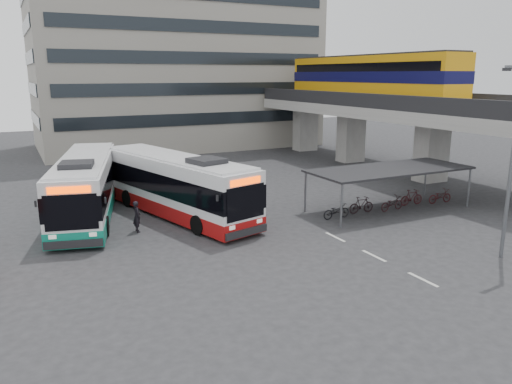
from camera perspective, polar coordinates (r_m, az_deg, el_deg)
name	(u,v)px	position (r m, az deg, el deg)	size (l,w,h in m)	color
ground	(293,245)	(24.34, 4.23, -6.01)	(120.00, 120.00, 0.00)	#28282B
viaduct	(381,96)	(44.45, 14.12, 10.60)	(8.00, 32.00, 9.68)	gray
bike_shelter	(389,185)	(31.17, 14.94, 0.79)	(10.00, 4.00, 2.54)	#595B60
office_block	(175,33)	(58.64, -9.27, 17.52)	(30.00, 15.00, 25.00)	gray
road_markings	(374,256)	(23.43, 13.34, -7.11)	(0.15, 7.60, 0.01)	beige
bus_main	(176,186)	(29.31, -9.18, 0.73)	(5.88, 12.91, 3.74)	white
bus_teal	(86,187)	(30.21, -18.86, 0.54)	(5.71, 12.89, 3.73)	white
pedestrian	(137,216)	(26.69, -13.46, -2.74)	(0.60, 0.40, 1.66)	black
lamp_post	(512,152)	(23.99, 27.20, 4.08)	(1.48, 0.36, 8.41)	#595B60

